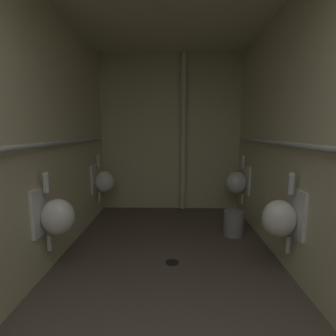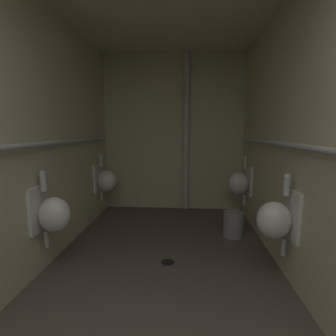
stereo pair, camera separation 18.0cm
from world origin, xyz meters
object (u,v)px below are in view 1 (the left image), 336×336
Objects in this scene: urinal_right_mid at (281,217)px; standpipe_back_wall at (183,134)px; urinal_right_far at (238,182)px; floor_drain at (172,262)px; urinal_left_far at (103,181)px; waste_bin at (234,223)px; urinal_left_mid at (56,216)px.

urinal_right_mid is 2.31m from standpipe_back_wall.
floor_drain is at bearing -127.20° from urinal_right_far.
urinal_right_far is (2.07, -0.04, 0.00)m from urinal_left_far.
urinal_right_far is at bearing 90.00° from urinal_right_mid.
waste_bin is at bearing -18.15° from urinal_left_far.
urinal_left_far is at bearing 128.79° from floor_drain.
waste_bin is (-0.19, 0.97, -0.43)m from urinal_right_mid.
urinal_left_mid and urinal_right_far have the same top height.
waste_bin is (-0.19, -0.58, -0.43)m from urinal_right_far.
urinal_left_far is 5.39× the size of floor_drain.
urinal_left_mid is 2.31× the size of waste_bin.
urinal_right_mid is 2.31× the size of waste_bin.
urinal_right_mid reaches higher than floor_drain.
urinal_right_far is at bearing 36.97° from urinal_left_mid.
urinal_right_far is at bearing -1.02° from urinal_left_far.
urinal_left_far is 2.07m from urinal_right_far.
standpipe_back_wall is (-0.82, 2.04, 0.72)m from urinal_right_mid.
urinal_left_far and urinal_right_far have the same top height.
standpipe_back_wall reaches higher than urinal_left_mid.
urinal_left_mid is 1.00× the size of urinal_right_mid.
standpipe_back_wall is 7.91× the size of waste_bin.
urinal_left_far is at bearing 178.98° from urinal_right_far.
urinal_left_far is at bearing -160.36° from standpipe_back_wall.
urinal_left_mid is 2.07m from urinal_right_mid.
floor_drain is (1.08, 0.25, -0.59)m from urinal_left_mid.
standpipe_back_wall reaches higher than floor_drain.
urinal_right_mid is (2.07, 0.00, 0.00)m from urinal_left_mid.
urinal_left_mid is 1.00× the size of urinal_right_far.
urinal_left_far reaches higher than floor_drain.
floor_drain is at bearing 165.85° from urinal_right_mid.
urinal_right_mid reaches higher than waste_bin.
floor_drain is at bearing -138.01° from waste_bin.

